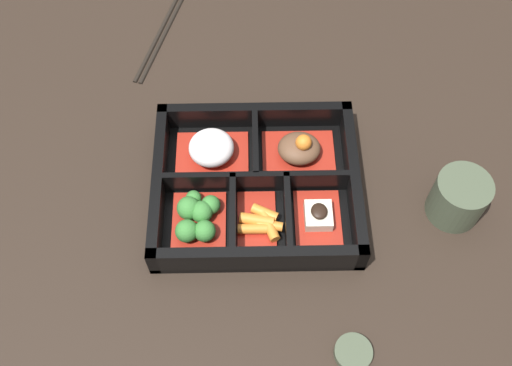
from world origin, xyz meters
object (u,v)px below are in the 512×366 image
object	(u,v)px
tea_cup	(459,197)
sauce_dish	(353,352)
chopsticks	(160,35)
bowl_rice	(212,150)

from	to	relation	value
tea_cup	sauce_dish	distance (m)	0.25
tea_cup	sauce_dish	xyz separation A→B (m)	(-0.15, -0.19, -0.03)
tea_cup	chopsticks	distance (m)	0.53
bowl_rice	tea_cup	xyz separation A→B (m)	(0.33, -0.08, 0.01)
chopsticks	tea_cup	bearing A→B (deg)	-38.26
tea_cup	sauce_dish	size ratio (longest dim) A/B	1.59
bowl_rice	chopsticks	distance (m)	0.26
bowl_rice	chopsticks	xyz separation A→B (m)	(-0.09, 0.24, -0.03)
tea_cup	chopsticks	xyz separation A→B (m)	(-0.42, 0.33, -0.03)
tea_cup	sauce_dish	bearing A→B (deg)	-128.69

